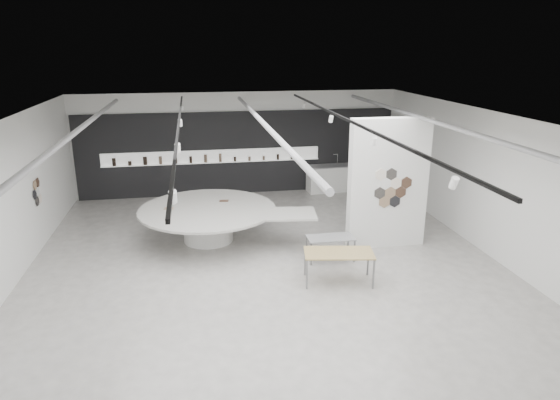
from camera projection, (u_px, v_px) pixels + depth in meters
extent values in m
cube|color=#B1ADA7|center=(268.00, 269.00, 12.65)|extent=(12.00, 14.00, 0.01)
cube|color=silver|center=(266.00, 118.00, 11.51)|extent=(12.00, 14.00, 0.01)
cube|color=white|center=(239.00, 143.00, 18.66)|extent=(12.00, 0.01, 3.80)
cube|color=white|center=(362.00, 380.00, 5.49)|extent=(12.00, 0.01, 3.80)
cube|color=white|center=(493.00, 186.00, 13.08)|extent=(0.01, 14.00, 3.80)
cube|color=white|center=(0.00, 211.00, 11.08)|extent=(0.01, 14.00, 3.80)
cylinder|color=#939396|center=(81.00, 128.00, 11.34)|extent=(0.12, 12.00, 0.12)
cylinder|color=#939396|center=(263.00, 123.00, 12.04)|extent=(0.12, 12.00, 0.12)
cylinder|color=#939396|center=(426.00, 119.00, 12.74)|extent=(0.12, 12.00, 0.12)
cube|color=black|center=(179.00, 125.00, 11.21)|extent=(0.05, 13.00, 0.06)
cylinder|color=white|center=(173.00, 197.00, 6.56)|extent=(0.11, 0.18, 0.21)
cylinder|color=white|center=(178.00, 148.00, 9.67)|extent=(0.11, 0.18, 0.21)
cylinder|color=white|center=(180.00, 123.00, 12.77)|extent=(0.11, 0.18, 0.21)
cylinder|color=white|center=(182.00, 108.00, 15.87)|extent=(0.11, 0.18, 0.21)
cube|color=black|center=(349.00, 121.00, 11.88)|extent=(0.05, 13.00, 0.06)
cylinder|color=white|center=(454.00, 183.00, 7.23)|extent=(0.11, 0.18, 0.21)
cylinder|color=white|center=(374.00, 141.00, 10.33)|extent=(0.11, 0.18, 0.21)
cylinder|color=white|center=(331.00, 119.00, 13.43)|extent=(0.11, 0.18, 0.21)
cylinder|color=white|center=(304.00, 105.00, 16.54)|extent=(0.11, 0.18, 0.21)
cylinder|color=black|center=(37.00, 201.00, 13.60)|extent=(0.03, 0.28, 0.28)
cylinder|color=white|center=(40.00, 198.00, 13.84)|extent=(0.03, 0.28, 0.28)
cylinder|color=white|center=(37.00, 192.00, 13.65)|extent=(0.03, 0.28, 0.28)
cylinder|color=black|center=(35.00, 195.00, 13.41)|extent=(0.03, 0.28, 0.28)
cylinder|color=#907458|center=(35.00, 185.00, 13.46)|extent=(0.03, 0.28, 0.28)
cylinder|color=#4B3325|center=(38.00, 183.00, 13.71)|extent=(0.03, 0.28, 0.28)
cube|color=black|center=(239.00, 153.00, 18.71)|extent=(11.80, 0.10, 3.10)
cube|color=white|center=(213.00, 156.00, 18.50)|extent=(8.00, 0.06, 0.46)
cube|color=white|center=(213.00, 162.00, 18.51)|extent=(8.00, 0.18, 0.02)
cylinder|color=black|center=(114.00, 162.00, 17.87)|extent=(0.13, 0.13, 0.29)
cylinder|color=black|center=(130.00, 163.00, 17.98)|extent=(0.13, 0.13, 0.15)
cylinder|color=black|center=(145.00, 161.00, 18.05)|extent=(0.14, 0.14, 0.30)
cylinder|color=brown|center=(160.00, 160.00, 18.14)|extent=(0.12, 0.12, 0.29)
cylinder|color=black|center=(176.00, 161.00, 18.25)|extent=(0.12, 0.12, 0.21)
cylinder|color=black|center=(191.00, 160.00, 18.33)|extent=(0.10, 0.10, 0.25)
cylinder|color=brown|center=(206.00, 158.00, 18.41)|extent=(0.12, 0.12, 0.30)
cylinder|color=brown|center=(220.00, 158.00, 18.50)|extent=(0.10, 0.10, 0.31)
cylinder|color=black|center=(235.00, 159.00, 18.61)|extent=(0.09, 0.09, 0.17)
cylinder|color=brown|center=(249.00, 159.00, 18.71)|extent=(0.10, 0.10, 0.16)
cylinder|color=brown|center=(264.00, 158.00, 18.80)|extent=(0.09, 0.09, 0.15)
cylinder|color=black|center=(278.00, 157.00, 18.88)|extent=(0.09, 0.09, 0.21)
cylinder|color=black|center=(292.00, 155.00, 18.95)|extent=(0.11, 0.11, 0.31)
cube|color=white|center=(388.00, 184.00, 13.63)|extent=(2.20, 0.35, 3.60)
cylinder|color=#907458|center=(390.00, 193.00, 13.51)|extent=(0.34, 0.03, 0.34)
cylinder|color=#4B3325|center=(401.00, 192.00, 13.56)|extent=(0.34, 0.03, 0.34)
cylinder|color=black|center=(380.00, 193.00, 13.46)|extent=(0.34, 0.03, 0.34)
cylinder|color=white|center=(396.00, 183.00, 13.46)|extent=(0.34, 0.03, 0.34)
cylinder|color=white|center=(386.00, 184.00, 13.41)|extent=(0.34, 0.03, 0.34)
cylinder|color=black|center=(395.00, 201.00, 13.61)|extent=(0.34, 0.03, 0.34)
cylinder|color=#907458|center=(384.00, 202.00, 13.56)|extent=(0.34, 0.03, 0.34)
cylinder|color=#4B3325|center=(406.00, 183.00, 13.51)|extent=(0.34, 0.03, 0.34)
cylinder|color=black|center=(391.00, 174.00, 13.36)|extent=(0.34, 0.03, 0.34)
cylinder|color=white|center=(381.00, 175.00, 13.31)|extent=(0.34, 0.03, 0.34)
cylinder|color=white|center=(208.00, 225.00, 14.35)|extent=(1.58, 1.58, 0.92)
cylinder|color=#B5B2AB|center=(207.00, 209.00, 14.20)|extent=(4.37, 4.37, 0.07)
cube|color=#B5B2AB|center=(284.00, 214.00, 13.79)|extent=(1.86, 1.30, 0.06)
cube|color=#907458|center=(169.00, 208.00, 14.14)|extent=(0.29, 0.23, 0.01)
cube|color=#4B3325|center=(224.00, 201.00, 14.83)|extent=(0.29, 0.23, 0.01)
cube|color=tan|center=(339.00, 253.00, 11.74)|extent=(1.74, 1.07, 0.03)
cube|color=slate|center=(307.00, 275.00, 11.50)|extent=(0.05, 0.05, 0.73)
cube|color=slate|center=(305.00, 261.00, 12.19)|extent=(0.05, 0.05, 0.73)
cube|color=slate|center=(374.00, 274.00, 11.51)|extent=(0.05, 0.05, 0.73)
cube|color=slate|center=(368.00, 261.00, 12.21)|extent=(0.05, 0.05, 0.73)
cube|color=gray|center=(331.00, 238.00, 13.03)|extent=(1.23, 0.62, 0.03)
cube|color=slate|center=(311.00, 254.00, 12.77)|extent=(0.04, 0.04, 0.60)
cube|color=slate|center=(307.00, 246.00, 13.28)|extent=(0.04, 0.04, 0.60)
cube|color=slate|center=(354.00, 251.00, 12.96)|extent=(0.04, 0.04, 0.60)
cube|color=slate|center=(348.00, 243.00, 13.47)|extent=(0.04, 0.04, 0.60)
cube|color=white|center=(330.00, 179.00, 19.21)|extent=(1.80, 0.79, 0.99)
cube|color=gray|center=(331.00, 166.00, 19.06)|extent=(1.85, 0.84, 0.03)
cylinder|color=silver|center=(337.00, 159.00, 19.23)|extent=(0.03, 0.03, 0.40)
cylinder|color=silver|center=(335.00, 154.00, 19.15)|extent=(0.18, 0.04, 0.03)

